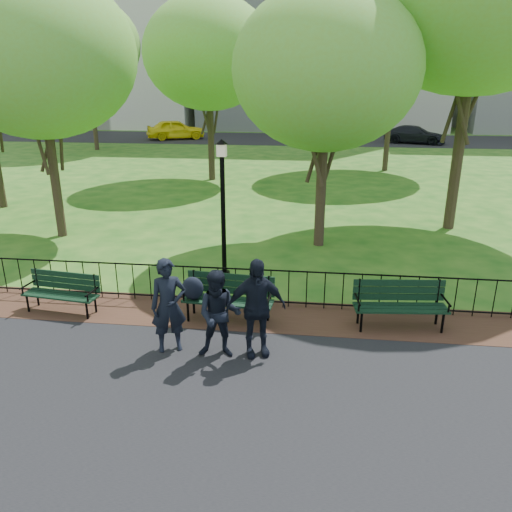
# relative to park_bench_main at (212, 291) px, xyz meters

# --- Properties ---
(ground) EXTENTS (120.00, 120.00, 0.00)m
(ground) POSITION_rel_park_bench_main_xyz_m (0.17, -1.19, -0.68)
(ground) COLOR #1C5516
(asphalt_path) EXTENTS (60.00, 9.20, 0.01)m
(asphalt_path) POSITION_rel_park_bench_main_xyz_m (0.17, -4.59, -0.67)
(asphalt_path) COLOR black
(asphalt_path) RESTS_ON ground
(dirt_strip) EXTENTS (60.00, 1.60, 0.01)m
(dirt_strip) POSITION_rel_park_bench_main_xyz_m (0.17, 0.31, -0.67)
(dirt_strip) COLOR #362016
(dirt_strip) RESTS_ON ground
(far_street) EXTENTS (70.00, 9.00, 0.01)m
(far_street) POSITION_rel_park_bench_main_xyz_m (0.17, 33.81, -0.67)
(far_street) COLOR black
(far_street) RESTS_ON ground
(iron_fence) EXTENTS (24.06, 0.06, 1.00)m
(iron_fence) POSITION_rel_park_bench_main_xyz_m (0.17, 0.81, -0.18)
(iron_fence) COLOR black
(iron_fence) RESTS_ON ground
(park_bench_main) EXTENTS (1.95, 0.76, 1.08)m
(park_bench_main) POSITION_rel_park_bench_main_xyz_m (0.00, 0.00, 0.00)
(park_bench_main) COLOR black
(park_bench_main) RESTS_ON ground
(park_bench_left_a) EXTENTS (1.74, 0.73, 0.96)m
(park_bench_left_a) POSITION_rel_park_bench_main_xyz_m (-3.36, 0.04, -0.13)
(park_bench_left_a) COLOR black
(park_bench_left_a) RESTS_ON ground
(park_bench_right_a) EXTENTS (1.93, 0.76, 1.07)m
(park_bench_right_a) POSITION_rel_park_bench_main_xyz_m (3.89, 0.18, -0.07)
(park_bench_right_a) COLOR black
(park_bench_right_a) RESTS_ON ground
(lamppost) EXTENTS (0.32, 0.32, 3.53)m
(lamppost) POSITION_rel_park_bench_main_xyz_m (-0.19, 2.45, 1.24)
(lamppost) COLOR black
(lamppost) RESTS_ON ground
(tree_near_w) EXTENTS (5.73, 5.73, 7.99)m
(tree_near_w) POSITION_rel_park_bench_main_xyz_m (-6.15, 5.38, 4.87)
(tree_near_w) COLOR #2D2116
(tree_near_w) RESTS_ON ground
(tree_near_e) EXTENTS (5.29, 5.29, 7.37)m
(tree_near_e) POSITION_rel_park_bench_main_xyz_m (2.24, 5.44, 4.43)
(tree_near_e) COLOR #2D2116
(tree_near_e) RESTS_ON ground
(tree_far_c) EXTENTS (6.20, 6.20, 8.64)m
(tree_far_c) POSITION_rel_park_bench_main_xyz_m (-3.21, 15.45, 5.32)
(tree_far_c) COLOR #2D2116
(tree_far_c) RESTS_ON ground
(tree_far_e) EXTENTS (7.71, 7.71, 10.75)m
(tree_far_e) POSITION_rel_park_bench_main_xyz_m (5.88, 19.20, 6.79)
(tree_far_e) COLOR #2D2116
(tree_far_e) RESTS_ON ground
(tree_far_w) EXTENTS (7.24, 7.24, 10.10)m
(tree_far_w) POSITION_rel_park_bench_main_xyz_m (-13.76, 25.48, 6.33)
(tree_far_w) COLOR #2D2116
(tree_far_w) RESTS_ON ground
(person_left) EXTENTS (0.78, 0.65, 1.82)m
(person_left) POSITION_rel_park_bench_main_xyz_m (-0.54, -1.32, 0.24)
(person_left) COLOR black
(person_left) RESTS_ON asphalt_path
(person_mid) EXTENTS (0.84, 0.48, 1.68)m
(person_mid) POSITION_rel_park_bench_main_xyz_m (0.44, -1.43, 0.17)
(person_mid) COLOR black
(person_mid) RESTS_ON asphalt_path
(person_right) EXTENTS (1.19, 0.77, 1.89)m
(person_right) POSITION_rel_park_bench_main_xyz_m (1.09, -1.28, 0.28)
(person_right) COLOR black
(person_right) RESTS_ON asphalt_path
(taxi) EXTENTS (5.16, 3.74, 1.63)m
(taxi) POSITION_rel_park_bench_main_xyz_m (-9.83, 32.45, 0.15)
(taxi) COLOR yellow
(taxi) RESTS_ON far_street
(sedan_silver) EXTENTS (4.59, 3.19, 1.44)m
(sedan_silver) POSITION_rel_park_bench_main_xyz_m (2.60, 32.45, 0.05)
(sedan_silver) COLOR #95989C
(sedan_silver) RESTS_ON far_street
(sedan_dark) EXTENTS (5.05, 3.24, 1.36)m
(sedan_dark) POSITION_rel_park_bench_main_xyz_m (9.66, 32.02, 0.01)
(sedan_dark) COLOR black
(sedan_dark) RESTS_ON far_street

